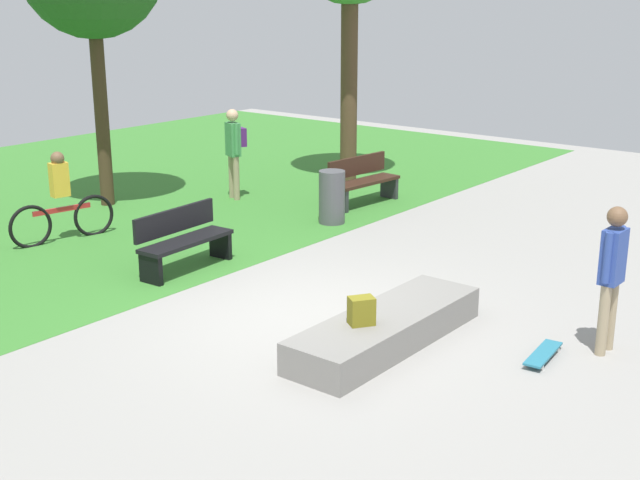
% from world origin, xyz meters
% --- Properties ---
extents(ground_plane, '(28.00, 28.00, 0.00)m').
position_xyz_m(ground_plane, '(0.00, 0.00, 0.00)').
color(ground_plane, gray).
extents(concrete_ledge, '(2.91, 0.85, 0.38)m').
position_xyz_m(concrete_ledge, '(-0.05, -1.26, 0.19)').
color(concrete_ledge, gray).
rests_on(concrete_ledge, ground_plane).
extents(backpack_on_ledge, '(0.34, 0.32, 0.32)m').
position_xyz_m(backpack_on_ledge, '(-0.51, -1.23, 0.54)').
color(backpack_on_ledge, olive).
rests_on(backpack_on_ledge, concrete_ledge).
extents(skater_performing_trick, '(0.43, 0.23, 1.72)m').
position_xyz_m(skater_performing_trick, '(1.32, -3.35, 1.01)').
color(skater_performing_trick, tan).
rests_on(skater_performing_trick, ground_plane).
extents(skateboard_by_ledge, '(0.82, 0.29, 0.08)m').
position_xyz_m(skateboard_by_ledge, '(0.69, -2.89, 0.06)').
color(skateboard_by_ledge, teal).
rests_on(skateboard_by_ledge, ground_plane).
extents(park_bench_far_right, '(1.64, 0.61, 0.91)m').
position_xyz_m(park_bench_far_right, '(5.28, 2.94, 0.48)').
color(park_bench_far_right, '#331E14').
rests_on(park_bench_far_right, ground_plane).
extents(park_bench_by_oak, '(1.63, 0.57, 0.91)m').
position_xyz_m(park_bench_by_oak, '(0.36, 2.64, 0.48)').
color(park_bench_by_oak, black).
rests_on(park_bench_by_oak, ground_plane).
extents(trash_bin, '(0.47, 0.47, 0.94)m').
position_xyz_m(trash_bin, '(3.80, 2.53, 0.47)').
color(trash_bin, '#4C4C51').
rests_on(trash_bin, ground_plane).
extents(pedestrian_with_backpack, '(0.42, 0.41, 1.78)m').
position_xyz_m(pedestrian_with_backpack, '(4.06, 5.16, 1.07)').
color(pedestrian_with_backpack, tan).
rests_on(pedestrian_with_backpack, ground_plane).
extents(cyclist_on_bicycle, '(1.80, 0.40, 1.52)m').
position_xyz_m(cyclist_on_bicycle, '(0.17, 5.33, 0.63)').
color(cyclist_on_bicycle, black).
rests_on(cyclist_on_bicycle, ground_plane).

